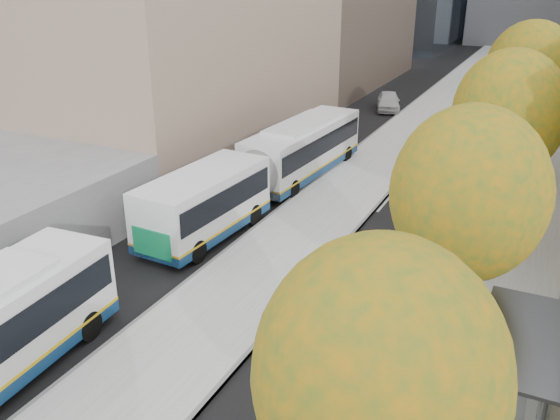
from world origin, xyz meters
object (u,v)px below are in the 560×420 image
Objects in this scene: distant_car at (388,101)px; cyclist at (323,346)px; bus_shelter at (527,353)px; bus_far at (267,168)px.

cyclist is at bearing -94.37° from distant_car.
distant_car is (-7.56, 32.54, -0.00)m from cyclist.
bus_shelter is 5.49m from cyclist.
distant_car is (0.02, 21.21, -0.84)m from bus_far.
bus_far is (-12.87, 11.32, -0.62)m from bus_shelter.
cyclist is (7.58, -11.33, -0.84)m from bus_far.
cyclist is 0.46× the size of distant_car.
distant_car is at bearing 93.47° from bus_far.
cyclist is at bearing -52.70° from bus_far.
bus_far is 21.23m from distant_car.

